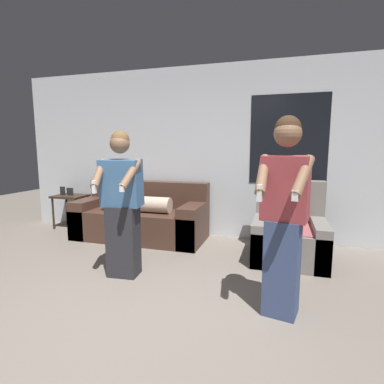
{
  "coord_description": "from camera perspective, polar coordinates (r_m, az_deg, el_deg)",
  "views": [
    {
      "loc": [
        1.18,
        -1.77,
        1.42
      ],
      "look_at": [
        0.37,
        0.93,
        1.01
      ],
      "focal_mm": 28.0,
      "sensor_mm": 36.0,
      "label": 1
    }
  ],
  "objects": [
    {
      "name": "couch",
      "position": [
        4.85,
        -9.66,
        -4.89
      ],
      "size": [
        2.05,
        0.87,
        0.88
      ],
      "color": "#472D23",
      "rests_on": "ground_plane"
    },
    {
      "name": "side_table",
      "position": [
        5.77,
        -22.17,
        -1.4
      ],
      "size": [
        0.56,
        0.43,
        0.75
      ],
      "color": "#332319",
      "rests_on": "ground_plane"
    },
    {
      "name": "ground_plane",
      "position": [
        2.56,
        -15.64,
        -25.72
      ],
      "size": [
        14.0,
        14.0,
        0.0
      ],
      "primitive_type": "plane",
      "color": "slate"
    },
    {
      "name": "armchair",
      "position": [
        4.12,
        17.99,
        -7.68
      ],
      "size": [
        0.89,
        0.95,
        0.99
      ],
      "color": "slate",
      "rests_on": "ground_plane"
    },
    {
      "name": "person_left",
      "position": [
        3.36,
        -13.21,
        -2.44
      ],
      "size": [
        0.49,
        0.48,
        1.61
      ],
      "color": "#28282D",
      "rests_on": "ground_plane"
    },
    {
      "name": "wall_back",
      "position": [
        4.84,
        2.8,
        7.5
      ],
      "size": [
        6.62,
        0.07,
        2.7
      ],
      "color": "silver",
      "rests_on": "ground_plane"
    },
    {
      "name": "person_right",
      "position": [
        2.59,
        17.12,
        -4.3
      ],
      "size": [
        0.44,
        0.51,
        1.68
      ],
      "color": "#384770",
      "rests_on": "ground_plane"
    }
  ]
}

